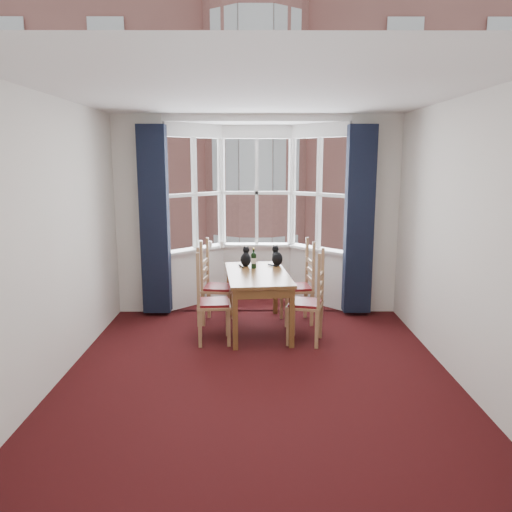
{
  "coord_description": "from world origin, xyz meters",
  "views": [
    {
      "loc": [
        -0.03,
        -4.81,
        2.19
      ],
      "look_at": [
        -0.02,
        1.05,
        1.05
      ],
      "focal_mm": 35.0,
      "sensor_mm": 36.0,
      "label": 1
    }
  ],
  "objects_px": {
    "chair_left_far": "(212,288)",
    "wine_bottle": "(254,259)",
    "dining_table": "(257,280)",
    "chair_right_near": "(313,305)",
    "cat_right": "(277,258)",
    "candle_tall": "(201,244)",
    "candle_extra": "(222,244)",
    "candle_short": "(210,244)",
    "chair_right_far": "(303,288)",
    "cat_left": "(246,258)",
    "chair_left_near": "(206,304)"
  },
  "relations": [
    {
      "from": "chair_left_near",
      "to": "wine_bottle",
      "type": "bearing_deg",
      "value": 51.57
    },
    {
      "from": "dining_table",
      "to": "chair_right_near",
      "type": "relative_size",
      "value": 1.63
    },
    {
      "from": "dining_table",
      "to": "chair_right_near",
      "type": "bearing_deg",
      "value": -35.21
    },
    {
      "from": "candle_tall",
      "to": "candle_extra",
      "type": "relative_size",
      "value": 1.18
    },
    {
      "from": "chair_right_near",
      "to": "chair_right_far",
      "type": "distance_m",
      "value": 0.79
    },
    {
      "from": "candle_short",
      "to": "candle_tall",
      "type": "bearing_deg",
      "value": -167.78
    },
    {
      "from": "candle_tall",
      "to": "candle_extra",
      "type": "xyz_separation_m",
      "value": [
        0.31,
        0.05,
        -0.01
      ]
    },
    {
      "from": "dining_table",
      "to": "chair_left_near",
      "type": "bearing_deg",
      "value": -144.92
    },
    {
      "from": "candle_short",
      "to": "candle_extra",
      "type": "xyz_separation_m",
      "value": [
        0.18,
        0.02,
        -0.0
      ]
    },
    {
      "from": "dining_table",
      "to": "candle_short",
      "type": "distance_m",
      "value": 1.44
    },
    {
      "from": "chair_left_near",
      "to": "chair_left_far",
      "type": "relative_size",
      "value": 1.0
    },
    {
      "from": "chair_right_far",
      "to": "wine_bottle",
      "type": "distance_m",
      "value": 0.79
    },
    {
      "from": "chair_left_far",
      "to": "cat_right",
      "type": "bearing_deg",
      "value": 9.45
    },
    {
      "from": "chair_left_near",
      "to": "candle_short",
      "type": "height_order",
      "value": "candle_short"
    },
    {
      "from": "cat_right",
      "to": "wine_bottle",
      "type": "bearing_deg",
      "value": -150.57
    },
    {
      "from": "candle_short",
      "to": "candle_extra",
      "type": "relative_size",
      "value": 1.03
    },
    {
      "from": "cat_right",
      "to": "wine_bottle",
      "type": "relative_size",
      "value": 1.05
    },
    {
      "from": "chair_left_far",
      "to": "chair_left_near",
      "type": "bearing_deg",
      "value": -90.13
    },
    {
      "from": "cat_right",
      "to": "candle_short",
      "type": "height_order",
      "value": "cat_right"
    },
    {
      "from": "cat_left",
      "to": "candle_tall",
      "type": "bearing_deg",
      "value": 131.74
    },
    {
      "from": "candle_tall",
      "to": "candle_extra",
      "type": "bearing_deg",
      "value": 9.04
    },
    {
      "from": "wine_bottle",
      "to": "candle_tall",
      "type": "xyz_separation_m",
      "value": [
        -0.8,
        0.91,
        0.05
      ]
    },
    {
      "from": "chair_left_near",
      "to": "chair_right_near",
      "type": "relative_size",
      "value": 1.0
    },
    {
      "from": "candle_short",
      "to": "wine_bottle",
      "type": "bearing_deg",
      "value": -54.84
    },
    {
      "from": "chair_left_far",
      "to": "chair_right_near",
      "type": "height_order",
      "value": "same"
    },
    {
      "from": "candle_tall",
      "to": "candle_short",
      "type": "distance_m",
      "value": 0.14
    },
    {
      "from": "chair_right_far",
      "to": "candle_extra",
      "type": "distance_m",
      "value": 1.55
    },
    {
      "from": "cat_right",
      "to": "dining_table",
      "type": "bearing_deg",
      "value": -120.15
    },
    {
      "from": "dining_table",
      "to": "chair_right_far",
      "type": "relative_size",
      "value": 1.63
    },
    {
      "from": "cat_left",
      "to": "candle_extra",
      "type": "relative_size",
      "value": 2.78
    },
    {
      "from": "wine_bottle",
      "to": "candle_extra",
      "type": "distance_m",
      "value": 1.08
    },
    {
      "from": "chair_right_near",
      "to": "candle_extra",
      "type": "bearing_deg",
      "value": 124.95
    },
    {
      "from": "chair_left_near",
      "to": "candle_extra",
      "type": "xyz_separation_m",
      "value": [
        0.09,
        1.68,
        0.45
      ]
    },
    {
      "from": "dining_table",
      "to": "chair_left_far",
      "type": "bearing_deg",
      "value": 152.88
    },
    {
      "from": "chair_left_far",
      "to": "wine_bottle",
      "type": "height_order",
      "value": "wine_bottle"
    },
    {
      "from": "chair_right_far",
      "to": "wine_bottle",
      "type": "xyz_separation_m",
      "value": [
        -0.67,
        -0.03,
        0.41
      ]
    },
    {
      "from": "chair_left_far",
      "to": "candle_tall",
      "type": "relative_size",
      "value": 7.78
    },
    {
      "from": "chair_right_near",
      "to": "wine_bottle",
      "type": "bearing_deg",
      "value": 133.36
    },
    {
      "from": "chair_right_far",
      "to": "candle_short",
      "type": "relative_size",
      "value": 8.86
    },
    {
      "from": "wine_bottle",
      "to": "candle_tall",
      "type": "height_order",
      "value": "wine_bottle"
    },
    {
      "from": "chair_right_near",
      "to": "cat_left",
      "type": "height_order",
      "value": "cat_left"
    },
    {
      "from": "chair_left_near",
      "to": "candle_short",
      "type": "relative_size",
      "value": 8.86
    },
    {
      "from": "chair_right_near",
      "to": "candle_tall",
      "type": "bearing_deg",
      "value": 132.27
    },
    {
      "from": "chair_right_far",
      "to": "candle_extra",
      "type": "xyz_separation_m",
      "value": [
        -1.16,
        0.93,
        0.45
      ]
    },
    {
      "from": "cat_right",
      "to": "candle_short",
      "type": "xyz_separation_m",
      "value": [
        -0.98,
        0.76,
        0.05
      ]
    },
    {
      "from": "candle_tall",
      "to": "candle_short",
      "type": "bearing_deg",
      "value": 12.22
    },
    {
      "from": "candle_tall",
      "to": "candle_short",
      "type": "xyz_separation_m",
      "value": [
        0.14,
        0.03,
        -0.01
      ]
    },
    {
      "from": "chair_right_far",
      "to": "candle_tall",
      "type": "distance_m",
      "value": 1.77
    },
    {
      "from": "cat_left",
      "to": "candle_short",
      "type": "bearing_deg",
      "value": 124.5
    },
    {
      "from": "chair_left_far",
      "to": "chair_right_far",
      "type": "height_order",
      "value": "same"
    }
  ]
}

